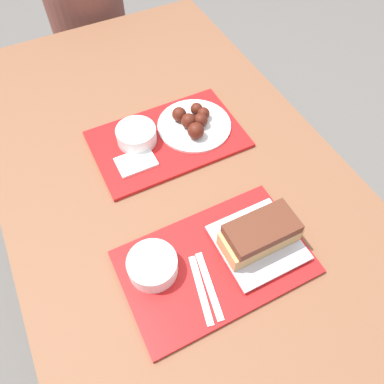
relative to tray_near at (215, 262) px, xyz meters
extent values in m
plane|color=#605B56|center=(0.02, 0.23, -0.78)|extent=(12.00, 12.00, 0.00)
cube|color=brown|center=(0.02, 0.23, -0.03)|extent=(0.95, 1.83, 0.04)
cylinder|color=brown|center=(-0.39, 1.06, -0.42)|extent=(0.07, 0.07, 0.74)
cylinder|color=brown|center=(0.44, 1.06, -0.42)|extent=(0.07, 0.07, 0.74)
cube|color=brown|center=(0.02, 1.36, -0.34)|extent=(0.90, 0.28, 0.04)
cylinder|color=brown|center=(-0.37, 1.36, -0.57)|extent=(0.06, 0.06, 0.42)
cylinder|color=brown|center=(0.42, 1.36, -0.57)|extent=(0.06, 0.06, 0.42)
cube|color=red|center=(0.00, 0.00, 0.00)|extent=(0.45, 0.28, 0.01)
cube|color=red|center=(0.07, 0.42, 0.00)|extent=(0.45, 0.28, 0.01)
cylinder|color=white|center=(-0.14, 0.05, 0.03)|extent=(0.12, 0.12, 0.05)
cylinder|color=beige|center=(-0.14, 0.05, 0.05)|extent=(0.10, 0.10, 0.01)
cylinder|color=white|center=(0.12, -0.01, 0.01)|extent=(0.19, 0.19, 0.01)
cube|color=silver|center=(0.12, -0.01, 0.02)|extent=(0.19, 0.19, 0.01)
cube|color=tan|center=(0.12, -0.01, 0.05)|extent=(0.19, 0.09, 0.05)
cube|color=#562819|center=(0.12, -0.01, 0.09)|extent=(0.17, 0.09, 0.03)
cube|color=white|center=(-0.06, -0.05, 0.01)|extent=(0.05, 0.17, 0.00)
cube|color=white|center=(-0.04, -0.05, 0.01)|extent=(0.05, 0.17, 0.00)
cylinder|color=white|center=(-0.02, 0.45, 0.03)|extent=(0.12, 0.12, 0.05)
cylinder|color=beige|center=(-0.02, 0.45, 0.05)|extent=(0.10, 0.10, 0.01)
cylinder|color=white|center=(0.16, 0.43, 0.01)|extent=(0.23, 0.23, 0.01)
sphere|color=#4C190F|center=(0.20, 0.44, 0.03)|extent=(0.04, 0.04, 0.04)
sphere|color=#4C190F|center=(0.19, 0.47, 0.03)|extent=(0.04, 0.04, 0.04)
sphere|color=#4C190F|center=(0.13, 0.47, 0.04)|extent=(0.04, 0.04, 0.04)
sphere|color=#4C190F|center=(0.14, 0.43, 0.04)|extent=(0.05, 0.05, 0.05)
sphere|color=#4C190F|center=(0.14, 0.38, 0.04)|extent=(0.05, 0.05, 0.05)
sphere|color=#4C190F|center=(0.18, 0.42, 0.04)|extent=(0.04, 0.04, 0.04)
cube|color=white|center=(-0.06, 0.37, 0.01)|extent=(0.11, 0.08, 0.01)
cylinder|color=brown|center=(0.09, 1.36, -0.08)|extent=(0.34, 0.34, 0.50)
camera|label=1|loc=(-0.22, -0.32, 0.85)|focal=35.00mm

